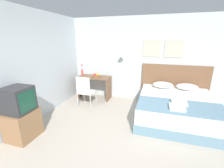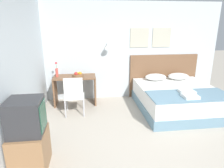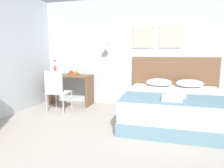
# 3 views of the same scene
# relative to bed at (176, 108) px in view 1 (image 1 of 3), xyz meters

# --- Properties ---
(ground_plane) EXTENTS (24.00, 24.00, 0.00)m
(ground_plane) POSITION_rel_bed_xyz_m (-1.10, -1.74, -0.28)
(ground_plane) COLOR #B2A899
(wall_back) EXTENTS (5.29, 0.31, 2.65)m
(wall_back) POSITION_rel_bed_xyz_m (-1.09, 1.09, 1.05)
(wall_back) COLOR silver
(wall_back) RESTS_ON ground_plane
(bed) EXTENTS (1.86, 2.01, 0.57)m
(bed) POSITION_rel_bed_xyz_m (0.00, 0.00, 0.00)
(bed) COLOR #66899E
(bed) RESTS_ON ground_plane
(headboard) EXTENTS (1.98, 0.06, 1.23)m
(headboard) POSITION_rel_bed_xyz_m (0.00, 1.03, 0.33)
(headboard) COLOR brown
(headboard) RESTS_ON ground_plane
(pillow_left) EXTENTS (0.58, 0.45, 0.17)m
(pillow_left) POSITION_rel_bed_xyz_m (-0.33, 0.73, 0.37)
(pillow_left) COLOR white
(pillow_left) RESTS_ON bed
(pillow_right) EXTENTS (0.58, 0.45, 0.17)m
(pillow_right) POSITION_rel_bed_xyz_m (0.33, 0.73, 0.37)
(pillow_right) COLOR white
(pillow_right) RESTS_ON bed
(throw_blanket) EXTENTS (1.81, 0.80, 0.02)m
(throw_blanket) POSITION_rel_bed_xyz_m (0.00, -0.58, 0.30)
(throw_blanket) COLOR #66899E
(throw_blanket) RESTS_ON bed
(folded_towel_near_foot) EXTENTS (0.32, 0.29, 0.06)m
(folded_towel_near_foot) POSITION_rel_bed_xyz_m (-0.01, -0.44, 0.34)
(folded_towel_near_foot) COLOR white
(folded_towel_near_foot) RESTS_ON throw_blanket
(folded_towel_mid_bed) EXTENTS (0.30, 0.30, 0.06)m
(folded_towel_mid_bed) POSITION_rel_bed_xyz_m (-0.08, -0.72, 0.34)
(folded_towel_mid_bed) COLOR white
(folded_towel_mid_bed) RESTS_ON throw_blanket
(desk) EXTENTS (1.08, 0.55, 0.76)m
(desk) POSITION_rel_bed_xyz_m (-2.54, 0.70, 0.24)
(desk) COLOR brown
(desk) RESTS_ON ground_plane
(desk_chair) EXTENTS (0.45, 0.45, 0.94)m
(desk_chair) POSITION_rel_bed_xyz_m (-2.52, -0.03, 0.26)
(desk_chair) COLOR white
(desk_chair) RESTS_ON ground_plane
(fruit_bowl) EXTENTS (0.29, 0.29, 0.13)m
(fruit_bowl) POSITION_rel_bed_xyz_m (-2.45, 0.68, 0.52)
(fruit_bowl) COLOR brown
(fruit_bowl) RESTS_ON desk
(flower_vase) EXTENTS (0.07, 0.07, 0.39)m
(flower_vase) POSITION_rel_bed_xyz_m (-2.98, 0.71, 0.63)
(flower_vase) COLOR #D14C42
(flower_vase) RESTS_ON desk
(tv_stand) EXTENTS (0.49, 0.57, 0.59)m
(tv_stand) POSITION_rel_bed_xyz_m (-3.08, -1.74, 0.01)
(tv_stand) COLOR #8E6642
(tv_stand) RESTS_ON ground_plane
(television) EXTENTS (0.48, 0.46, 0.50)m
(television) POSITION_rel_bed_xyz_m (-3.08, -1.74, 0.56)
(television) COLOR #2D2D30
(television) RESTS_ON tv_stand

